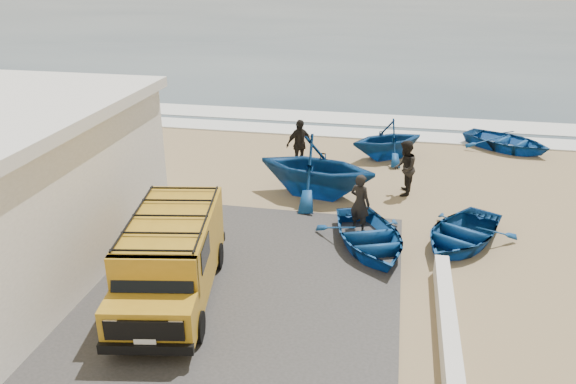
{
  "coord_description": "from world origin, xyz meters",
  "views": [
    {
      "loc": [
        3.55,
        -13.17,
        7.68
      ],
      "look_at": [
        0.6,
        1.82,
        1.2
      ],
      "focal_mm": 35.0,
      "sensor_mm": 36.0,
      "label": 1
    }
  ],
  "objects_px": {
    "parapet": "(448,336)",
    "boat_near_right": "(461,233)",
    "boat_near_left": "(369,237)",
    "fisherman_middle": "(405,168)",
    "van": "(171,256)",
    "boat_far_left": "(387,139)",
    "fisherman_back": "(299,144)",
    "boat_mid_left": "(316,166)",
    "boat_far_right": "(507,141)",
    "fisherman_front": "(360,203)"
  },
  "relations": [
    {
      "from": "parapet",
      "to": "boat_near_right",
      "type": "bearing_deg",
      "value": 82.21
    },
    {
      "from": "boat_near_right",
      "to": "parapet",
      "type": "bearing_deg",
      "value": -69.18
    },
    {
      "from": "boat_near_left",
      "to": "fisherman_middle",
      "type": "bearing_deg",
      "value": 56.81
    },
    {
      "from": "van",
      "to": "boat_far_left",
      "type": "distance_m",
      "value": 12.14
    },
    {
      "from": "parapet",
      "to": "fisherman_back",
      "type": "distance_m",
      "value": 11.22
    },
    {
      "from": "boat_near_right",
      "to": "boat_mid_left",
      "type": "relative_size",
      "value": 0.85
    },
    {
      "from": "parapet",
      "to": "boat_far_left",
      "type": "bearing_deg",
      "value": 98.14
    },
    {
      "from": "boat_near_right",
      "to": "boat_far_right",
      "type": "bearing_deg",
      "value": 102.64
    },
    {
      "from": "boat_near_left",
      "to": "parapet",
      "type": "bearing_deg",
      "value": -85.51
    },
    {
      "from": "boat_far_left",
      "to": "fisherman_middle",
      "type": "xyz_separation_m",
      "value": [
        0.7,
        -3.68,
        0.15
      ]
    },
    {
      "from": "van",
      "to": "boat_near_right",
      "type": "relative_size",
      "value": 1.47
    },
    {
      "from": "parapet",
      "to": "fisherman_middle",
      "type": "bearing_deg",
      "value": 96.97
    },
    {
      "from": "fisherman_front",
      "to": "fisherman_back",
      "type": "xyz_separation_m",
      "value": [
        -2.7,
        4.93,
        0.07
      ]
    },
    {
      "from": "boat_near_left",
      "to": "boat_far_left",
      "type": "bearing_deg",
      "value": 67.54
    },
    {
      "from": "van",
      "to": "fisherman_back",
      "type": "distance_m",
      "value": 9.46
    },
    {
      "from": "parapet",
      "to": "boat_near_right",
      "type": "height_order",
      "value": "boat_near_right"
    },
    {
      "from": "boat_far_right",
      "to": "boat_near_left",
      "type": "bearing_deg",
      "value": -174.15
    },
    {
      "from": "fisherman_back",
      "to": "boat_mid_left",
      "type": "bearing_deg",
      "value": -111.12
    },
    {
      "from": "boat_far_right",
      "to": "fisherman_middle",
      "type": "distance_m",
      "value": 7.2
    },
    {
      "from": "boat_near_right",
      "to": "fisherman_back",
      "type": "relative_size",
      "value": 1.79
    },
    {
      "from": "boat_near_left",
      "to": "boat_far_left",
      "type": "xyz_separation_m",
      "value": [
        0.21,
        7.85,
        0.44
      ]
    },
    {
      "from": "boat_far_right",
      "to": "fisherman_back",
      "type": "distance_m",
      "value": 9.16
    },
    {
      "from": "boat_near_right",
      "to": "boat_far_left",
      "type": "relative_size",
      "value": 1.12
    },
    {
      "from": "fisherman_middle",
      "to": "fisherman_back",
      "type": "distance_m",
      "value": 4.39
    },
    {
      "from": "boat_far_right",
      "to": "boat_near_right",
      "type": "bearing_deg",
      "value": -162.55
    },
    {
      "from": "van",
      "to": "boat_near_right",
      "type": "xyz_separation_m",
      "value": [
        7.06,
        4.1,
        -0.76
      ]
    },
    {
      "from": "fisherman_back",
      "to": "parapet",
      "type": "bearing_deg",
      "value": -107.07
    },
    {
      "from": "van",
      "to": "boat_near_left",
      "type": "distance_m",
      "value": 5.65
    },
    {
      "from": "boat_near_left",
      "to": "boat_far_right",
      "type": "distance_m",
      "value": 11.2
    },
    {
      "from": "boat_near_left",
      "to": "fisherman_middle",
      "type": "height_order",
      "value": "fisherman_middle"
    },
    {
      "from": "boat_far_right",
      "to": "fisherman_front",
      "type": "bearing_deg",
      "value": -178.73
    },
    {
      "from": "boat_mid_left",
      "to": "boat_near_left",
      "type": "bearing_deg",
      "value": -138.63
    },
    {
      "from": "parapet",
      "to": "boat_mid_left",
      "type": "height_order",
      "value": "boat_mid_left"
    },
    {
      "from": "boat_far_left",
      "to": "boat_mid_left",
      "type": "bearing_deg",
      "value": -59.63
    },
    {
      "from": "fisherman_middle",
      "to": "fisherman_back",
      "type": "height_order",
      "value": "fisherman_back"
    },
    {
      "from": "boat_far_left",
      "to": "boat_far_right",
      "type": "relative_size",
      "value": 0.86
    },
    {
      "from": "boat_near_left",
      "to": "boat_far_left",
      "type": "relative_size",
      "value": 1.17
    },
    {
      "from": "boat_near_right",
      "to": "boat_far_left",
      "type": "height_order",
      "value": "boat_far_left"
    },
    {
      "from": "fisherman_middle",
      "to": "fisherman_front",
      "type": "bearing_deg",
      "value": -17.37
    },
    {
      "from": "fisherman_back",
      "to": "boat_far_right",
      "type": "bearing_deg",
      "value": -18.12
    },
    {
      "from": "boat_near_left",
      "to": "fisherman_back",
      "type": "relative_size",
      "value": 1.86
    },
    {
      "from": "fisherman_back",
      "to": "van",
      "type": "bearing_deg",
      "value": -142.11
    },
    {
      "from": "boat_far_left",
      "to": "fisherman_front",
      "type": "distance_m",
      "value": 6.79
    },
    {
      "from": "fisherman_back",
      "to": "boat_near_left",
      "type": "bearing_deg",
      "value": -106.4
    },
    {
      "from": "fisherman_front",
      "to": "fisherman_middle",
      "type": "relative_size",
      "value": 0.94
    },
    {
      "from": "boat_near_left",
      "to": "boat_near_right",
      "type": "distance_m",
      "value": 2.67
    },
    {
      "from": "fisherman_middle",
      "to": "boat_near_left",
      "type": "bearing_deg",
      "value": -7.09
    },
    {
      "from": "van",
      "to": "boat_near_left",
      "type": "height_order",
      "value": "van"
    },
    {
      "from": "van",
      "to": "boat_far_right",
      "type": "xyz_separation_m",
      "value": [
        9.68,
        13.26,
        -0.75
      ]
    },
    {
      "from": "boat_near_left",
      "to": "boat_mid_left",
      "type": "xyz_separation_m",
      "value": [
        -2.04,
        3.49,
        0.7
      ]
    }
  ]
}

